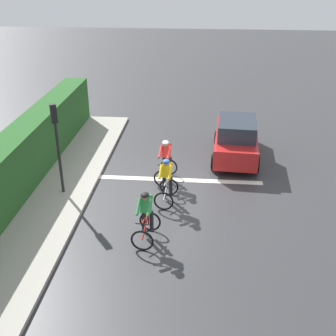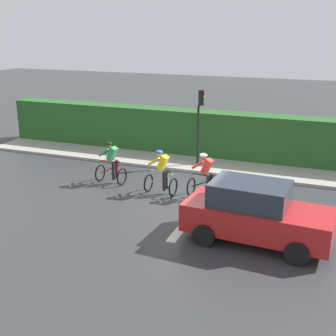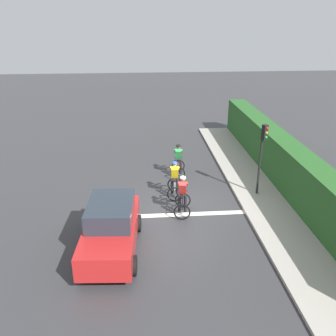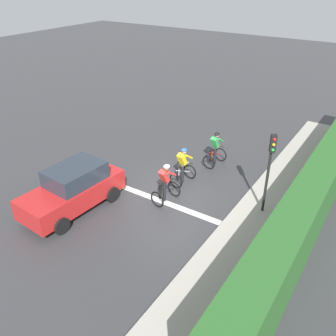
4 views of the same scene
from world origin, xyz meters
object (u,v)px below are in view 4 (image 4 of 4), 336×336
at_px(cyclist_lead, 215,150).
at_px(car_red, 73,189).
at_px(cyclist_second, 183,167).
at_px(cyclist_mid, 165,185).
at_px(traffic_light_near_crossing, 270,163).

height_order(cyclist_lead, car_red, car_red).
bearing_deg(cyclist_second, cyclist_mid, -84.36).
distance_m(cyclist_second, cyclist_mid, 1.61).
xyz_separation_m(car_red, traffic_light_near_crossing, (6.32, 3.63, 1.35)).
bearing_deg(cyclist_second, cyclist_lead, 79.90).
xyz_separation_m(cyclist_lead, cyclist_mid, (-0.25, -3.87, 0.00)).
bearing_deg(cyclist_lead, car_red, -115.83).
bearing_deg(cyclist_lead, traffic_light_near_crossing, -36.96).
bearing_deg(cyclist_lead, cyclist_mid, -93.63).
height_order(car_red, traffic_light_near_crossing, traffic_light_near_crossing).
height_order(cyclist_lead, traffic_light_near_crossing, traffic_light_near_crossing).
bearing_deg(cyclist_mid, traffic_light_near_crossing, 20.58).
height_order(cyclist_second, car_red, car_red).
bearing_deg(cyclist_lead, cyclist_second, -100.10).
height_order(cyclist_second, traffic_light_near_crossing, traffic_light_near_crossing).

